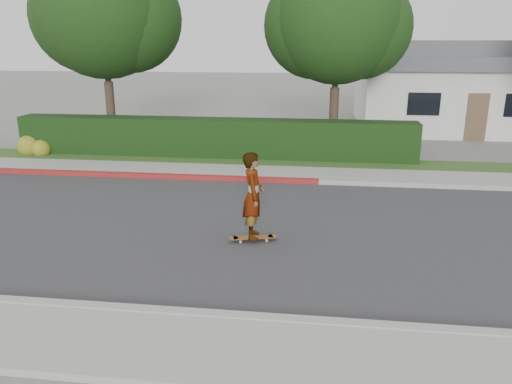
% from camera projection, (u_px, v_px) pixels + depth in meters
% --- Properties ---
extents(ground, '(120.00, 120.00, 0.00)m').
position_uv_depth(ground, '(275.00, 230.00, 11.77)').
color(ground, slate).
rests_on(ground, ground).
extents(road, '(60.00, 8.00, 0.01)m').
position_uv_depth(road, '(275.00, 230.00, 11.77)').
color(road, '#2D2D30').
rests_on(road, ground).
extents(curb_near, '(60.00, 0.20, 0.15)m').
position_uv_depth(curb_near, '(251.00, 319.00, 7.86)').
color(curb_near, '#9E9E99').
rests_on(curb_near, ground).
extents(sidewalk_near, '(60.00, 1.60, 0.12)m').
position_uv_depth(sidewalk_near, '(242.00, 354.00, 7.01)').
color(sidewalk_near, gray).
rests_on(sidewalk_near, ground).
extents(curb_far, '(60.00, 0.20, 0.15)m').
position_uv_depth(curb_far, '(287.00, 181.00, 15.64)').
color(curb_far, '#9E9E99').
rests_on(curb_far, ground).
extents(curb_red_section, '(12.00, 0.21, 0.15)m').
position_uv_depth(curb_red_section, '(134.00, 175.00, 16.25)').
color(curb_red_section, maroon).
rests_on(curb_red_section, ground).
extents(sidewalk_far, '(60.00, 1.60, 0.12)m').
position_uv_depth(sidewalk_far, '(289.00, 174.00, 16.50)').
color(sidewalk_far, gray).
rests_on(sidewalk_far, ground).
extents(planting_strip, '(60.00, 1.60, 0.10)m').
position_uv_depth(planting_strip, '(291.00, 163.00, 18.02)').
color(planting_strip, '#2D4C1E').
rests_on(planting_strip, ground).
extents(hedge, '(15.00, 1.00, 1.50)m').
position_uv_depth(hedge, '(213.00, 139.00, 18.75)').
color(hedge, black).
rests_on(hedge, ground).
extents(flowering_shrub, '(1.40, 1.00, 0.90)m').
position_uv_depth(flowering_shrub, '(33.00, 147.00, 19.28)').
color(flowering_shrub, '#2D4C19').
rests_on(flowering_shrub, ground).
extents(tree_left, '(5.99, 5.21, 8.00)m').
position_uv_depth(tree_left, '(104.00, 14.00, 19.40)').
color(tree_left, '#33261C').
rests_on(tree_left, ground).
extents(tree_center, '(5.66, 4.84, 7.44)m').
position_uv_depth(tree_center, '(337.00, 23.00, 18.88)').
color(tree_center, '#33261C').
rests_on(tree_center, ground).
extents(house, '(10.60, 8.60, 4.30)m').
position_uv_depth(house, '(460.00, 85.00, 25.37)').
color(house, beige).
rests_on(house, ground).
extents(skateboard, '(1.10, 0.48, 0.10)m').
position_uv_depth(skateboard, '(253.00, 237.00, 11.07)').
color(skateboard, orange).
rests_on(skateboard, ground).
extents(skateboarder, '(0.54, 0.75, 1.92)m').
position_uv_depth(skateboarder, '(253.00, 196.00, 10.78)').
color(skateboarder, white).
rests_on(skateboarder, skateboard).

